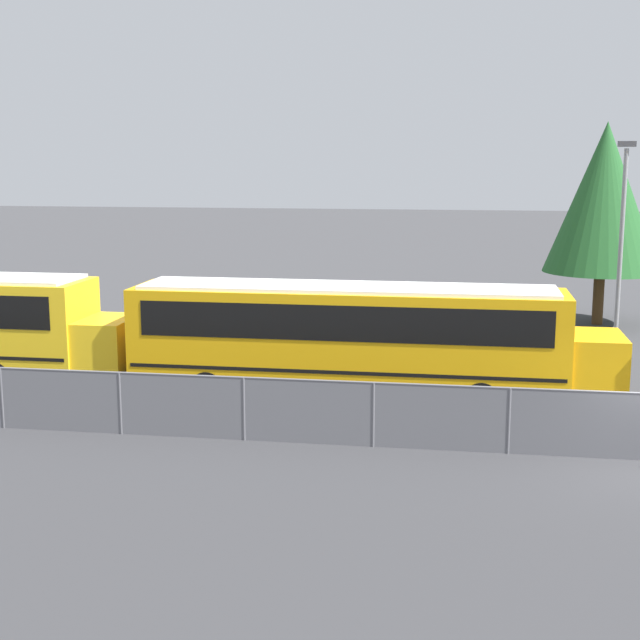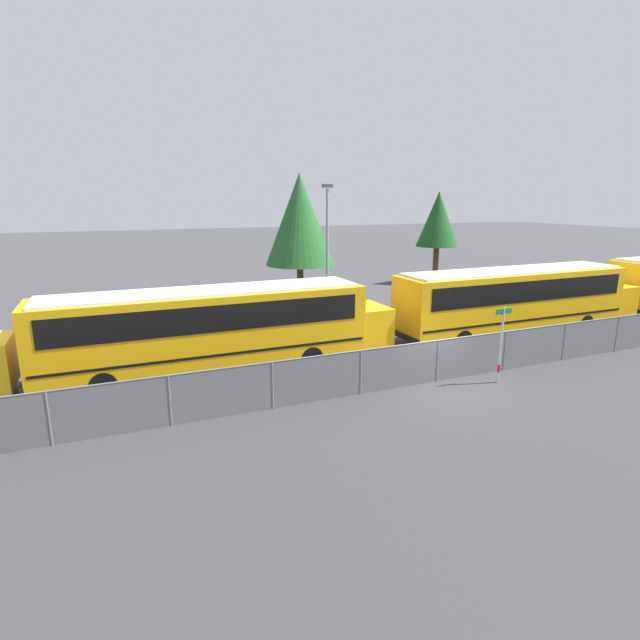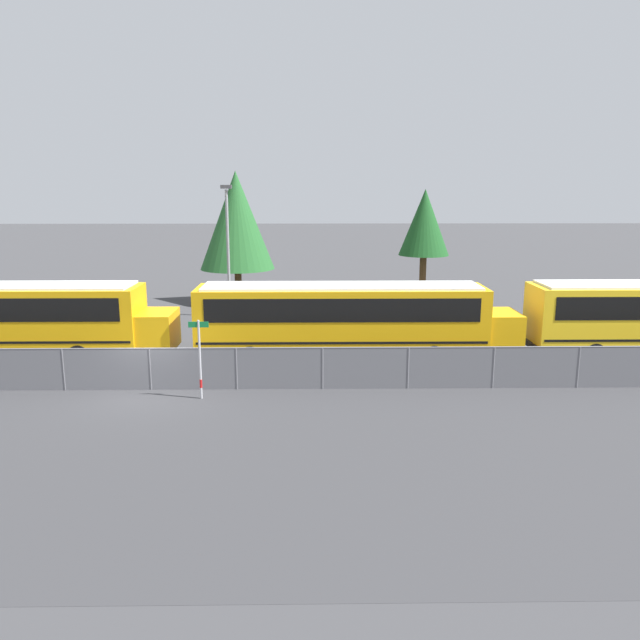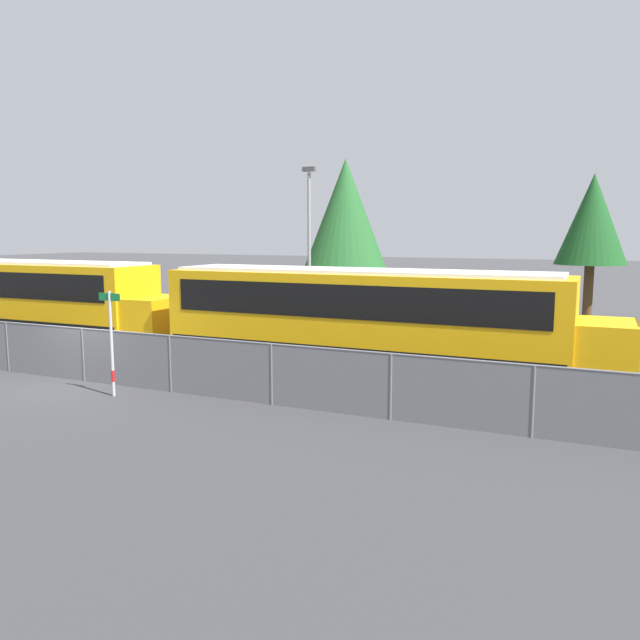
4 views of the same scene
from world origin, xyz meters
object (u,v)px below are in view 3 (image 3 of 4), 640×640
school_bus_1 (4,316)px  tree_1 (237,221)px  light_pole (228,246)px  street_sign (200,357)px  school_bus_2 (348,316)px  tree_0 (424,223)px

school_bus_1 → tree_1: size_ratio=1.67×
light_pole → street_sign: bearing=-87.0°
tree_1 → school_bus_1: bearing=-122.6°
school_bus_2 → light_pole: (-6.15, 8.92, 2.13)m
light_pole → tree_1: (-0.01, 4.48, 1.12)m
school_bus_1 → school_bus_2: bearing=-1.1°
tree_0 → school_bus_2: bearing=-111.5°
street_sign → school_bus_1: bearing=150.7°
school_bus_1 → tree_1: tree_1 is taller
school_bus_2 → street_sign: (-5.42, -4.86, -0.42)m
street_sign → tree_1: size_ratio=0.34×
light_pole → tree_0: 13.21m
school_bus_2 → street_sign: bearing=-138.1°
tree_0 → tree_1: size_ratio=0.86×
tree_0 → tree_1: tree_1 is taller
school_bus_2 → tree_1: size_ratio=1.67×
tree_0 → street_sign: bearing=-119.9°
light_pole → tree_1: 4.62m
school_bus_1 → tree_0: 25.03m
school_bus_1 → street_sign: size_ratio=4.86×
school_bus_1 → tree_0: bearing=35.2°
street_sign → tree_0: 22.69m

